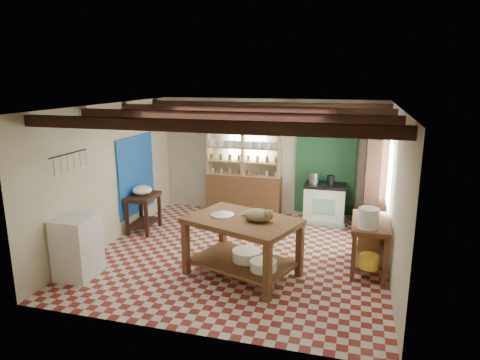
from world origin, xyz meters
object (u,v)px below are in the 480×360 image
(stove, at_px, (325,203))
(prep_table, at_px, (144,213))
(right_counter, at_px, (369,245))
(work_table, at_px, (242,247))
(white_cabinet, at_px, (77,247))
(cat, at_px, (258,215))

(stove, relative_size, prep_table, 1.14)
(prep_table, distance_m, right_counter, 4.42)
(stove, height_order, prep_table, stove)
(work_table, bearing_deg, right_counter, 41.34)
(prep_table, bearing_deg, stove, 20.20)
(stove, bearing_deg, prep_table, -156.50)
(white_cabinet, distance_m, cat, 2.87)
(stove, height_order, right_counter, stove)
(stove, distance_m, white_cabinet, 5.06)
(work_table, bearing_deg, cat, 11.31)
(prep_table, distance_m, cat, 3.13)
(white_cabinet, xyz_separation_m, right_counter, (4.40, 1.48, -0.07))
(cat, bearing_deg, right_counter, 35.29)
(work_table, bearing_deg, prep_table, 169.97)
(prep_table, xyz_separation_m, cat, (2.71, -1.43, 0.65))
(stove, xyz_separation_m, prep_table, (-3.50, -1.53, -0.04))
(stove, relative_size, right_counter, 0.75)
(stove, bearing_deg, cat, -104.97)
(stove, height_order, cat, cat)
(work_table, distance_m, right_counter, 2.07)
(right_counter, bearing_deg, stove, 112.52)
(right_counter, distance_m, cat, 1.95)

